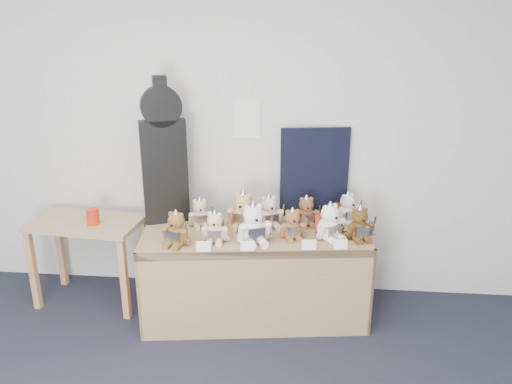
# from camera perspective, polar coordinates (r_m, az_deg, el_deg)

# --- Properties ---
(room_shell) EXTENTS (6.00, 6.00, 6.00)m
(room_shell) POSITION_cam_1_polar(r_m,az_deg,el_deg) (3.92, -1.02, 8.24)
(room_shell) COLOR white
(room_shell) RESTS_ON floor
(display_table) EXTENTS (1.73, 0.90, 0.69)m
(display_table) POSITION_cam_1_polar(r_m,az_deg,el_deg) (3.72, -0.12, -7.07)
(display_table) COLOR #8E6B48
(display_table) RESTS_ON floor
(side_table) EXTENTS (0.88, 0.55, 0.70)m
(side_table) POSITION_cam_1_polar(r_m,az_deg,el_deg) (4.15, -18.74, -4.68)
(side_table) COLOR #997E52
(side_table) RESTS_ON floor
(guitar_case) EXTENTS (0.35, 0.22, 1.12)m
(guitar_case) POSITION_cam_1_polar(r_m,az_deg,el_deg) (3.79, -10.49, 4.38)
(guitar_case) COLOR black
(guitar_case) RESTS_ON display_table
(navy_board) EXTENTS (0.53, 0.10, 0.71)m
(navy_board) POSITION_cam_1_polar(r_m,az_deg,el_deg) (3.92, 6.68, 2.20)
(navy_board) COLOR black
(navy_board) RESTS_ON display_table
(red_cup) EXTENTS (0.09, 0.09, 0.13)m
(red_cup) POSITION_cam_1_polar(r_m,az_deg,el_deg) (3.99, -18.16, -2.67)
(red_cup) COLOR red
(red_cup) RESTS_ON side_table
(teddy_front_far_left) EXTENTS (0.23, 0.21, 0.28)m
(teddy_front_far_left) POSITION_cam_1_polar(r_m,az_deg,el_deg) (3.51, -9.11, -4.31)
(teddy_front_far_left) COLOR brown
(teddy_front_far_left) RESTS_ON display_table
(teddy_front_left) EXTENTS (0.21, 0.17, 0.25)m
(teddy_front_left) POSITION_cam_1_polar(r_m,az_deg,el_deg) (3.52, -4.70, -4.19)
(teddy_front_left) COLOR beige
(teddy_front_left) RESTS_ON display_table
(teddy_front_centre) EXTENTS (0.27, 0.26, 0.33)m
(teddy_front_centre) POSITION_cam_1_polar(r_m,az_deg,el_deg) (3.48, -0.28, -3.84)
(teddy_front_centre) COLOR white
(teddy_front_centre) RESTS_ON display_table
(teddy_front_right) EXTENTS (0.21, 0.19, 0.25)m
(teddy_front_right) POSITION_cam_1_polar(r_m,az_deg,el_deg) (3.58, 4.17, -3.81)
(teddy_front_right) COLOR brown
(teddy_front_right) RESTS_ON display_table
(teddy_front_far_right) EXTENTS (0.25, 0.24, 0.30)m
(teddy_front_far_right) POSITION_cam_1_polar(r_m,az_deg,el_deg) (3.59, 8.45, -3.55)
(teddy_front_far_right) COLOR white
(teddy_front_far_right) RESTS_ON display_table
(teddy_front_end) EXTENTS (0.23, 0.21, 0.27)m
(teddy_front_end) POSITION_cam_1_polar(r_m,az_deg,el_deg) (3.62, 11.75, -3.72)
(teddy_front_end) COLOR brown
(teddy_front_end) RESTS_ON display_table
(teddy_back_left) EXTENTS (0.21, 0.19, 0.25)m
(teddy_back_left) POSITION_cam_1_polar(r_m,az_deg,el_deg) (3.80, -6.40, -2.50)
(teddy_back_left) COLOR beige
(teddy_back_left) RESTS_ON display_table
(teddy_back_centre_left) EXTENTS (0.26, 0.23, 0.32)m
(teddy_back_centre_left) POSITION_cam_1_polar(r_m,az_deg,el_deg) (3.74, -1.50, -2.27)
(teddy_back_centre_left) COLOR tan
(teddy_back_centre_left) RESTS_ON display_table
(teddy_back_centre_right) EXTENTS (0.23, 0.22, 0.28)m
(teddy_back_centre_right) POSITION_cam_1_polar(r_m,az_deg,el_deg) (3.76, 1.51, -2.40)
(teddy_back_centre_right) COLOR silver
(teddy_back_centre_right) RESTS_ON display_table
(teddy_back_right) EXTENTS (0.21, 0.19, 0.26)m
(teddy_back_right) POSITION_cam_1_polar(r_m,az_deg,el_deg) (3.81, 5.76, -2.33)
(teddy_back_right) COLOR brown
(teddy_back_right) RESTS_ON display_table
(teddy_back_end) EXTENTS (0.22, 0.22, 0.27)m
(teddy_back_end) POSITION_cam_1_polar(r_m,az_deg,el_deg) (3.90, 10.42, -1.99)
(teddy_back_end) COLOR silver
(teddy_back_end) RESTS_ON display_table
(entry_card_a) EXTENTS (0.10, 0.03, 0.07)m
(entry_card_a) POSITION_cam_1_polar(r_m,az_deg,el_deg) (3.40, -6.02, -6.21)
(entry_card_a) COLOR silver
(entry_card_a) RESTS_ON display_table
(entry_card_b) EXTENTS (0.10, 0.03, 0.07)m
(entry_card_b) POSITION_cam_1_polar(r_m,az_deg,el_deg) (3.40, -0.98, -6.18)
(entry_card_b) COLOR silver
(entry_card_b) RESTS_ON display_table
(entry_card_c) EXTENTS (0.10, 0.03, 0.07)m
(entry_card_c) POSITION_cam_1_polar(r_m,az_deg,el_deg) (3.43, 6.09, -6.02)
(entry_card_c) COLOR silver
(entry_card_c) RESTS_ON display_table
(entry_card_d) EXTENTS (0.10, 0.03, 0.07)m
(entry_card_d) POSITION_cam_1_polar(r_m,az_deg,el_deg) (3.47, 9.64, -5.93)
(entry_card_d) COLOR silver
(entry_card_d) RESTS_ON display_table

